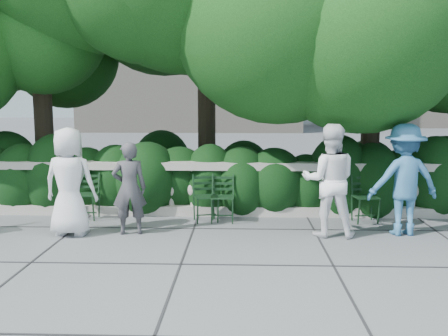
{
  "coord_description": "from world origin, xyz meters",
  "views": [
    {
      "loc": [
        0.3,
        -7.29,
        2.19
      ],
      "look_at": [
        0.0,
        1.0,
        1.0
      ],
      "focal_mm": 40.0,
      "sensor_mm": 36.0,
      "label": 1
    }
  ],
  "objects_px": {
    "person_older_blue": "(404,180)",
    "chair_d": "(368,224)",
    "person_casual_man": "(329,180)",
    "chair_c": "(222,224)",
    "person_woman_grey": "(129,188)",
    "chair_a": "(84,221)",
    "chair_e": "(208,223)",
    "person_businessman": "(70,182)"
  },
  "relations": [
    {
      "from": "person_older_blue",
      "to": "chair_d",
      "type": "bearing_deg",
      "value": -66.79
    },
    {
      "from": "person_casual_man",
      "to": "chair_c",
      "type": "bearing_deg",
      "value": -15.22
    },
    {
      "from": "chair_c",
      "to": "person_woman_grey",
      "type": "height_order",
      "value": "person_woman_grey"
    },
    {
      "from": "person_woman_grey",
      "to": "person_casual_man",
      "type": "distance_m",
      "value": 3.17
    },
    {
      "from": "chair_a",
      "to": "chair_e",
      "type": "distance_m",
      "value": 2.21
    },
    {
      "from": "person_casual_man",
      "to": "chair_a",
      "type": "bearing_deg",
      "value": -5.11
    },
    {
      "from": "chair_c",
      "to": "person_woman_grey",
      "type": "bearing_deg",
      "value": -155.51
    },
    {
      "from": "chair_d",
      "to": "person_casual_man",
      "type": "height_order",
      "value": "person_casual_man"
    },
    {
      "from": "chair_c",
      "to": "chair_a",
      "type": "bearing_deg",
      "value": 176.98
    },
    {
      "from": "person_businessman",
      "to": "chair_d",
      "type": "bearing_deg",
      "value": -164.61
    },
    {
      "from": "person_businessman",
      "to": "person_woman_grey",
      "type": "xyz_separation_m",
      "value": [
        0.93,
        0.09,
        -0.11
      ]
    },
    {
      "from": "person_woman_grey",
      "to": "person_casual_man",
      "type": "relative_size",
      "value": 0.84
    },
    {
      "from": "person_casual_man",
      "to": "person_businessman",
      "type": "bearing_deg",
      "value": 6.98
    },
    {
      "from": "chair_c",
      "to": "chair_d",
      "type": "bearing_deg",
      "value": 1.79
    },
    {
      "from": "chair_a",
      "to": "chair_c",
      "type": "xyz_separation_m",
      "value": [
        2.46,
        -0.13,
        0.0
      ]
    },
    {
      "from": "chair_a",
      "to": "person_businessman",
      "type": "relative_size",
      "value": 0.49
    },
    {
      "from": "chair_c",
      "to": "person_older_blue",
      "type": "bearing_deg",
      "value": -10.4
    },
    {
      "from": "person_woman_grey",
      "to": "chair_e",
      "type": "bearing_deg",
      "value": -161.9
    },
    {
      "from": "chair_c",
      "to": "chair_e",
      "type": "height_order",
      "value": "same"
    },
    {
      "from": "chair_c",
      "to": "person_casual_man",
      "type": "distance_m",
      "value": 2.03
    },
    {
      "from": "chair_d",
      "to": "chair_e",
      "type": "xyz_separation_m",
      "value": [
        -2.78,
        -0.04,
        0.0
      ]
    },
    {
      "from": "person_woman_grey",
      "to": "person_casual_man",
      "type": "bearing_deg",
      "value": 168.24
    },
    {
      "from": "person_businessman",
      "to": "person_woman_grey",
      "type": "height_order",
      "value": "person_businessman"
    },
    {
      "from": "chair_d",
      "to": "person_woman_grey",
      "type": "bearing_deg",
      "value": -177.71
    },
    {
      "from": "person_businessman",
      "to": "person_casual_man",
      "type": "relative_size",
      "value": 0.97
    },
    {
      "from": "chair_e",
      "to": "chair_d",
      "type": "bearing_deg",
      "value": -15.19
    },
    {
      "from": "chair_a",
      "to": "person_woman_grey",
      "type": "relative_size",
      "value": 0.56
    },
    {
      "from": "chair_a",
      "to": "chair_d",
      "type": "relative_size",
      "value": 1.0
    },
    {
      "from": "chair_c",
      "to": "chair_e",
      "type": "distance_m",
      "value": 0.26
    },
    {
      "from": "chair_e",
      "to": "person_older_blue",
      "type": "relative_size",
      "value": 0.47
    },
    {
      "from": "chair_a",
      "to": "person_casual_man",
      "type": "distance_m",
      "value": 4.33
    },
    {
      "from": "person_casual_man",
      "to": "person_woman_grey",
      "type": "bearing_deg",
      "value": 5.72
    },
    {
      "from": "chair_e",
      "to": "person_businessman",
      "type": "bearing_deg",
      "value": -175.64
    },
    {
      "from": "chair_e",
      "to": "person_casual_man",
      "type": "height_order",
      "value": "person_casual_man"
    },
    {
      "from": "person_older_blue",
      "to": "chair_e",
      "type": "bearing_deg",
      "value": -18.65
    },
    {
      "from": "chair_a",
      "to": "chair_d",
      "type": "height_order",
      "value": "same"
    },
    {
      "from": "chair_d",
      "to": "person_businessman",
      "type": "relative_size",
      "value": 0.49
    },
    {
      "from": "person_businessman",
      "to": "person_woman_grey",
      "type": "relative_size",
      "value": 1.15
    },
    {
      "from": "chair_e",
      "to": "person_older_blue",
      "type": "bearing_deg",
      "value": -26.29
    },
    {
      "from": "chair_d",
      "to": "chair_e",
      "type": "height_order",
      "value": "same"
    },
    {
      "from": "chair_c",
      "to": "person_businessman",
      "type": "relative_size",
      "value": 0.49
    },
    {
      "from": "person_businessman",
      "to": "person_casual_man",
      "type": "height_order",
      "value": "person_casual_man"
    }
  ]
}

